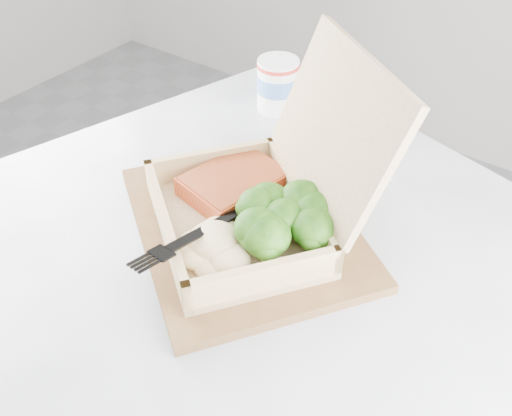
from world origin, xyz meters
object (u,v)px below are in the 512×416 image
Objects in this scene: cafe_table at (249,329)px; serving_tray at (245,225)px; takeout_container at (268,190)px; paper_cup at (278,83)px.

serving_tray reaches higher than cafe_table.
cafe_table is 0.25m from takeout_container.
takeout_container reaches higher than cafe_table.
takeout_container reaches higher than serving_tray.
serving_tray is at bearing -114.07° from takeout_container.
serving_tray is (-0.01, 0.01, 0.19)m from cafe_table.
cafe_table is at bearing -78.05° from takeout_container.
takeout_container is 0.30m from paper_cup.
paper_cup is at bearing 116.37° from serving_tray.
paper_cup is at bearing 158.03° from takeout_container.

